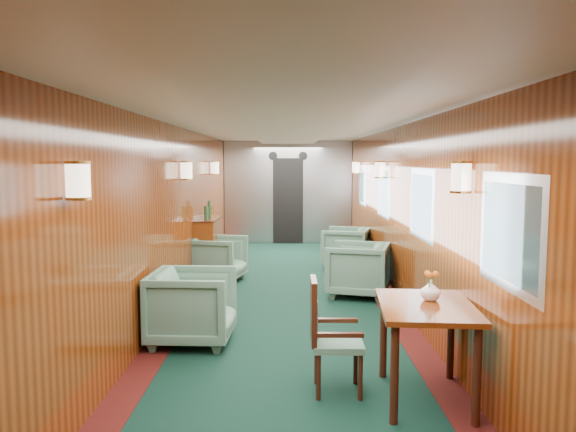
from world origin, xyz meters
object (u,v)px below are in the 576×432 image
object	(u,v)px
armchair_left_far	(218,259)
dining_table	(426,319)
credenza	(208,247)
armchair_left_near	(193,306)
side_chair	(327,331)
armchair_right_near	(358,269)
armchair_right_far	(346,247)

from	to	relation	value
armchair_left_far	dining_table	bearing A→B (deg)	-139.92
credenza	armchair_left_near	xyz separation A→B (m)	(0.33, -3.46, -0.11)
side_chair	armchair_right_near	distance (m)	3.43
dining_table	armchair_right_near	xyz separation A→B (m)	(-0.11, 3.52, -0.28)
armchair_left_near	armchair_left_far	distance (m)	3.09
side_chair	dining_table	bearing A→B (deg)	-10.68
side_chair	armchair_left_far	xyz separation A→B (m)	(-1.45, 4.36, -0.16)
side_chair	armchair_left_far	bearing A→B (deg)	108.69
armchair_left_near	armchair_right_far	xyz separation A→B (m)	(2.06, 4.26, -0.03)
credenza	armchair_right_far	world-z (taller)	credenza
side_chair	armchair_left_far	size ratio (longest dim) A/B	1.20
dining_table	armchair_left_near	xyz separation A→B (m)	(-2.12, 1.43, -0.27)
armchair_left_far	armchair_right_near	xyz separation A→B (m)	(2.12, -1.00, 0.02)
armchair_left_far	armchair_right_near	world-z (taller)	armchair_right_near
dining_table	side_chair	world-z (taller)	side_chair
armchair_right_far	armchair_right_near	bearing A→B (deg)	14.41
armchair_right_near	armchair_right_far	xyz separation A→B (m)	(0.05, 2.17, -0.02)
side_chair	armchair_right_far	bearing A→B (deg)	82.85
armchair_left_near	credenza	bearing A→B (deg)	7.86
dining_table	armchair_left_near	size ratio (longest dim) A/B	1.28
side_chair	armchair_left_near	bearing A→B (deg)	136.68
credenza	armchair_left_near	world-z (taller)	credenza
dining_table	armchair_right_near	distance (m)	3.53
side_chair	credenza	xyz separation A→B (m)	(-1.66, 4.73, -0.02)
dining_table	armchair_right_near	world-z (taller)	dining_table
armchair_left_near	armchair_right_far	bearing A→B (deg)	-23.39
armchair_left_near	armchair_left_far	world-z (taller)	armchair_left_near
credenza	armchair_right_far	distance (m)	2.53
armchair_left_near	armchair_left_far	xyz separation A→B (m)	(-0.11, 3.09, -0.03)
credenza	armchair_left_far	bearing A→B (deg)	-59.81
dining_table	armchair_right_far	xyz separation A→B (m)	(-0.06, 5.69, -0.30)
armchair_left_near	armchair_right_near	distance (m)	2.90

